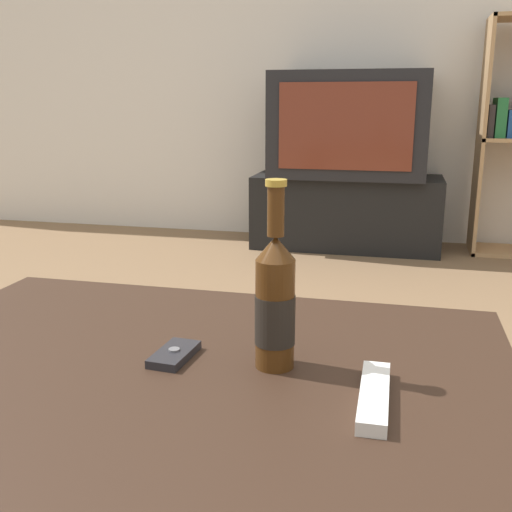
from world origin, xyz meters
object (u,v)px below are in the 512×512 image
remote_control (374,396)px  television (349,125)px  cell_phone (174,354)px  beer_bottle (275,302)px  tv_stand (346,212)px

remote_control → television: bearing=95.5°
television → cell_phone: (-0.04, -2.67, -0.28)m
beer_bottle → remote_control: bearing=-28.0°
beer_bottle → cell_phone: bearing=-176.5°
beer_bottle → television: bearing=92.7°
beer_bottle → tv_stand: bearing=92.7°
cell_phone → remote_control: remote_control is taller
tv_stand → remote_control: size_ratio=5.71×
remote_control → beer_bottle: bearing=151.6°
tv_stand → beer_bottle: size_ratio=3.64×
tv_stand → beer_bottle: bearing=-87.3°
television → beer_bottle: television is taller
tv_stand → cell_phone: (-0.04, -2.68, 0.23)m
cell_phone → remote_control: size_ratio=0.57×
television → cell_phone: 2.69m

